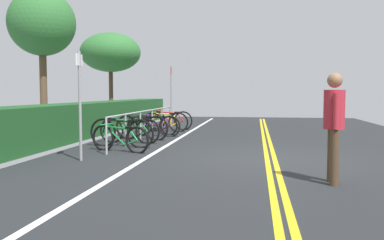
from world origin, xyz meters
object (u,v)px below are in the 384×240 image
(bicycle_6, at_px, (165,122))
(pedestrian, at_px, (334,120))
(bicycle_5, at_px, (157,125))
(tree_far_right, at_px, (111,53))
(bicycle_3, at_px, (142,127))
(bike_rack, at_px, (147,117))
(bicycle_0, at_px, (120,138))
(bicycle_1, at_px, (121,133))
(sign_post_far, at_px, (171,91))
(bicycle_4, at_px, (154,126))
(tree_mid, at_px, (42,24))
(bicycle_2, at_px, (130,130))
(sign_post_near, at_px, (80,95))
(bicycle_7, at_px, (170,120))

(bicycle_6, distance_m, pedestrian, 9.15)
(bicycle_5, distance_m, tree_far_right, 7.67)
(bicycle_3, xyz_separation_m, pedestrian, (-5.36, -4.60, 0.63))
(bike_rack, distance_m, pedestrian, 7.43)
(bicycle_0, xyz_separation_m, bicycle_6, (5.13, 0.02, 0.03))
(bicycle_1, height_order, sign_post_far, sign_post_far)
(bicycle_4, height_order, tree_far_right, tree_far_right)
(sign_post_far, bearing_deg, tree_mid, 122.42)
(bicycle_6, bearing_deg, bicycle_4, 179.98)
(bicycle_1, relative_size, bicycle_2, 1.01)
(bicycle_2, xyz_separation_m, sign_post_near, (-3.07, 0.09, 1.01))
(bicycle_1, relative_size, tree_far_right, 0.42)
(sign_post_near, bearing_deg, bike_rack, -2.90)
(bicycle_0, relative_size, tree_mid, 0.31)
(bicycle_3, bearing_deg, bicycle_2, 172.61)
(tree_mid, bearing_deg, sign_post_near, -145.87)
(bike_rack, relative_size, bicycle_2, 3.89)
(sign_post_far, xyz_separation_m, tree_mid, (-2.70, 4.26, 2.42))
(bicycle_6, distance_m, tree_mid, 5.77)
(bicycle_7, distance_m, pedestrian, 9.97)
(bicycle_7, bearing_deg, bicycle_1, 177.92)
(bicycle_0, relative_size, pedestrian, 0.93)
(bicycle_1, relative_size, bicycle_6, 1.09)
(bicycle_2, bearing_deg, bicycle_3, -7.39)
(bicycle_1, height_order, bicycle_7, bicycle_1)
(tree_far_right, bearing_deg, pedestrian, -147.34)
(bicycle_1, height_order, bicycle_2, bicycle_1)
(bicycle_6, relative_size, tree_mid, 0.33)
(bicycle_5, height_order, bicycle_7, bicycle_7)
(bike_rack, bearing_deg, bicycle_3, 177.09)
(sign_post_far, distance_m, tree_far_right, 4.90)
(bicycle_3, distance_m, bicycle_5, 1.69)
(bicycle_6, relative_size, pedestrian, 0.98)
(pedestrian, relative_size, sign_post_near, 0.76)
(bicycle_4, xyz_separation_m, sign_post_far, (3.97, 0.25, 1.16))
(tree_far_right, bearing_deg, bicycle_3, -154.00)
(bicycle_5, relative_size, tree_mid, 0.31)
(pedestrian, bearing_deg, bicycle_2, 46.26)
(bicycle_4, height_order, tree_mid, tree_mid)
(bicycle_2, relative_size, tree_mid, 0.35)
(bicycle_1, relative_size, bicycle_4, 1.07)
(bike_rack, bearing_deg, bicycle_1, 177.62)
(tree_far_right, bearing_deg, bicycle_4, -149.89)
(sign_post_far, bearing_deg, tree_far_right, 53.17)
(bicycle_0, distance_m, bicycle_5, 4.22)
(bicycle_1, distance_m, bicycle_2, 0.84)
(bicycle_1, distance_m, bicycle_5, 3.38)
(tree_mid, bearing_deg, bicycle_7, -73.68)
(pedestrian, distance_m, sign_post_near, 5.03)
(bike_rack, bearing_deg, sign_post_near, 177.10)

